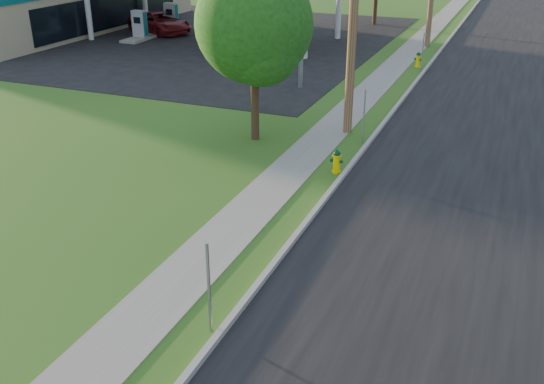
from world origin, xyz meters
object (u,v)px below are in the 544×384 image
at_px(fuel_pump_sw, 171,20).
at_px(hydrant_far, 418,60).
at_px(fuel_pump_se, 289,28).
at_px(car_red, 160,23).
at_px(fuel_pump_ne, 265,38).
at_px(fuel_pump_nw, 140,29).
at_px(car_silver, 260,34).
at_px(hydrant_mid, 337,161).
at_px(tree_verge, 256,29).

xyz_separation_m(fuel_pump_sw, hydrant_far, (18.44, -5.01, -0.31)).
height_order(fuel_pump_se, car_red, fuel_pump_se).
relative_size(fuel_pump_ne, fuel_pump_se, 1.00).
relative_size(fuel_pump_se, car_red, 0.62).
distance_m(fuel_pump_sw, car_red, 1.41).
xyz_separation_m(fuel_pump_nw, fuel_pump_ne, (9.00, 0.00, 0.00)).
distance_m(fuel_pump_nw, hydrant_far, 18.47).
xyz_separation_m(hydrant_far, car_silver, (-10.21, 1.89, 0.38)).
bearing_deg(hydrant_far, hydrant_mid, -89.18).
height_order(hydrant_mid, car_silver, car_silver).
xyz_separation_m(fuel_pump_sw, fuel_pump_se, (9.00, 0.00, 0.00)).
relative_size(fuel_pump_se, hydrant_mid, 4.04).
distance_m(fuel_pump_sw, tree_verge, 24.53).
relative_size(fuel_pump_sw, hydrant_mid, 4.04).
xyz_separation_m(hydrant_mid, hydrant_far, (-0.23, 15.97, 0.02)).
bearing_deg(fuel_pump_nw, car_red, 92.28).
height_order(fuel_pump_se, car_silver, fuel_pump_se).
xyz_separation_m(fuel_pump_nw, hydrant_mid, (18.67, -16.99, -0.34)).
bearing_deg(car_silver, fuel_pump_se, 1.06).
distance_m(hydrant_far, car_red, 18.90).
distance_m(fuel_pump_nw, fuel_pump_sw, 4.00).
xyz_separation_m(fuel_pump_nw, fuel_pump_se, (9.00, 4.00, 0.00)).
bearing_deg(car_red, fuel_pump_ne, -82.41).
height_order(fuel_pump_sw, car_silver, fuel_pump_sw).
distance_m(hydrant_far, car_silver, 10.39).
height_order(fuel_pump_se, hydrant_mid, fuel_pump_se).
relative_size(fuel_pump_nw, car_red, 0.62).
distance_m(hydrant_mid, hydrant_far, 15.98).
xyz_separation_m(fuel_pump_sw, hydrant_mid, (18.67, -20.99, -0.34)).
bearing_deg(fuel_pump_ne, car_red, 164.09).
bearing_deg(fuel_pump_ne, fuel_pump_sw, 156.04).
height_order(fuel_pump_se, hydrant_far, fuel_pump_se).
bearing_deg(tree_verge, fuel_pump_sw, 128.26).
height_order(tree_verge, hydrant_far, tree_verge).
distance_m(fuel_pump_ne, hydrant_mid, 19.55).
distance_m(tree_verge, hydrant_mid, 5.45).
relative_size(fuel_pump_nw, hydrant_mid, 4.04).
distance_m(hydrant_mid, car_red, 27.13).
relative_size(fuel_pump_sw, tree_verge, 0.52).
bearing_deg(car_red, fuel_pump_se, -57.73).
bearing_deg(hydrant_mid, fuel_pump_sw, 131.66).
bearing_deg(car_red, hydrant_far, -77.50).
bearing_deg(tree_verge, fuel_pump_nw, 134.93).
bearing_deg(car_silver, tree_verge, -141.99).
relative_size(tree_verge, hydrant_far, 7.42).
xyz_separation_m(car_red, car_silver, (8.34, -1.71, 0.07)).
bearing_deg(fuel_pump_nw, fuel_pump_sw, 90.00).
bearing_deg(fuel_pump_sw, car_red, -94.20).
bearing_deg(fuel_pump_se, fuel_pump_nw, -156.04).
height_order(hydrant_mid, car_red, car_red).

